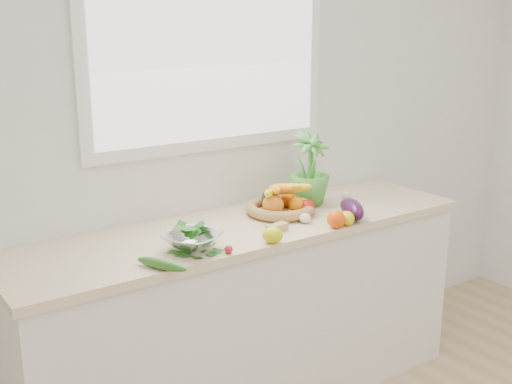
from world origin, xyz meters
TOP-DOWN VIEW (x-y plane):
  - back_wall at (0.00, 2.25)m, footprint 4.50×0.02m
  - counter_cabinet at (0.00, 1.95)m, footprint 2.20×0.58m
  - countertop at (0.00, 1.95)m, footprint 2.24×0.62m
  - window_frame at (0.00, 2.23)m, footprint 1.30×0.03m
  - window_pane at (0.00, 2.21)m, footprint 1.18×0.01m
  - orange_loose at (0.31, 1.67)m, footprint 0.10×0.10m
  - lemon_a at (0.37, 1.73)m, footprint 0.08×0.09m
  - lemon_b at (0.38, 1.67)m, footprint 0.09×0.10m
  - lemon_c at (-0.05, 1.67)m, footprint 0.11×0.11m
  - apple at (0.33, 1.90)m, footprint 0.09×0.09m
  - ginger at (0.06, 1.78)m, footprint 0.11×0.06m
  - garlic_a at (0.21, 1.87)m, footprint 0.07×0.07m
  - garlic_b at (0.68, 2.01)m, footprint 0.06×0.06m
  - garlic_c at (0.24, 1.81)m, footprint 0.06×0.06m
  - eggplant at (0.47, 1.74)m, footprint 0.17×0.25m
  - cucumber at (-0.56, 1.67)m, footprint 0.14×0.22m
  - radish at (-0.27, 1.67)m, footprint 0.04×0.04m
  - potted_herb at (0.45, 2.03)m, footprint 0.23×0.23m
  - fruit_basket at (0.23, 1.99)m, footprint 0.37×0.37m
  - colander_with_spinach at (-0.37, 1.79)m, footprint 0.30×0.30m

SIDE VIEW (x-z plane):
  - counter_cabinet at x=0.00m, z-range 0.00..0.86m
  - countertop at x=0.00m, z-range 0.86..0.90m
  - ginger at x=0.06m, z-range 0.90..0.93m
  - radish at x=-0.27m, z-range 0.90..0.93m
  - garlic_b at x=0.68m, z-range 0.90..0.94m
  - cucumber at x=-0.56m, z-range 0.90..0.94m
  - garlic_c at x=0.24m, z-range 0.90..0.95m
  - garlic_a at x=0.21m, z-range 0.90..0.95m
  - lemon_a at x=0.37m, z-range 0.90..0.96m
  - lemon_b at x=0.38m, z-range 0.90..0.97m
  - lemon_c at x=-0.05m, z-range 0.90..0.97m
  - apple at x=0.33m, z-range 0.90..0.98m
  - orange_loose at x=0.31m, z-range 0.90..0.98m
  - eggplant at x=0.47m, z-range 0.90..0.99m
  - fruit_basket at x=0.23m, z-range 0.86..1.04m
  - colander_with_spinach at x=-0.37m, z-range 0.90..1.02m
  - potted_herb at x=0.45m, z-range 0.91..1.27m
  - back_wall at x=0.00m, z-range 0.00..2.70m
  - window_frame at x=0.00m, z-range 1.20..2.30m
  - window_pane at x=0.00m, z-range 1.26..2.24m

